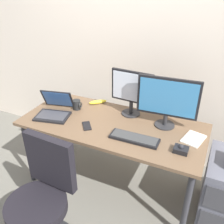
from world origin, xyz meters
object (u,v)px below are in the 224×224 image
(laptop, at_px, (54,110))
(monitor_main, at_px, (167,100))
(trackball_mouse, at_px, (181,149))
(banana, at_px, (98,102))
(paper_notepad, at_px, (193,139))
(office_chair, at_px, (43,205))
(monitor_side, at_px, (132,90))
(keyboard, at_px, (134,138))
(coffee_mug, at_px, (77,105))
(cell_phone, at_px, (87,126))

(laptop, bearing_deg, monitor_main, 13.57)
(trackball_mouse, height_order, banana, trackball_mouse)
(laptop, xyz_separation_m, paper_notepad, (1.30, 0.14, -0.04))
(office_chair, distance_m, paper_notepad, 1.29)
(office_chair, bearing_deg, monitor_main, 57.92)
(paper_notepad, bearing_deg, monitor_side, 163.82)
(monitor_side, relative_size, laptop, 1.16)
(keyboard, relative_size, paper_notepad, 1.98)
(coffee_mug, bearing_deg, monitor_main, 4.05)
(keyboard, height_order, laptop, laptop)
(monitor_side, bearing_deg, banana, 171.35)
(monitor_side, xyz_separation_m, keyboard, (0.18, -0.39, -0.24))
(monitor_main, xyz_separation_m, monitor_side, (-0.35, 0.07, -0.01))
(office_chair, xyz_separation_m, paper_notepad, (0.90, 0.88, 0.29))
(coffee_mug, height_order, paper_notepad, coffee_mug)
(coffee_mug, bearing_deg, paper_notepad, -2.42)
(monitor_main, relative_size, keyboard, 1.29)
(trackball_mouse, bearing_deg, office_chair, -141.04)
(cell_phone, bearing_deg, keyboard, -39.72)
(laptop, xyz_separation_m, trackball_mouse, (1.23, -0.07, -0.03))
(office_chair, bearing_deg, coffee_mug, 105.63)
(office_chair, bearing_deg, monitor_side, 75.80)
(monitor_main, xyz_separation_m, banana, (-0.75, 0.13, -0.24))
(keyboard, height_order, banana, banana)
(laptop, relative_size, banana, 2.00)
(monitor_main, xyz_separation_m, laptop, (-1.02, -0.25, -0.21))
(monitor_side, relative_size, paper_notepad, 2.11)
(banana, bearing_deg, monitor_main, -9.90)
(keyboard, bearing_deg, monitor_side, 115.10)
(coffee_mug, bearing_deg, laptop, -126.83)
(office_chair, distance_m, laptop, 0.91)
(office_chair, height_order, keyboard, office_chair)
(trackball_mouse, relative_size, paper_notepad, 0.53)
(office_chair, xyz_separation_m, laptop, (-0.40, 0.75, 0.34))
(monitor_main, bearing_deg, paper_notepad, -22.17)
(monitor_main, relative_size, monitor_side, 1.21)
(trackball_mouse, height_order, paper_notepad, trackball_mouse)
(office_chair, relative_size, cell_phone, 6.79)
(laptop, xyz_separation_m, banana, (0.27, 0.38, -0.03))
(monitor_main, distance_m, coffee_mug, 0.91)
(coffee_mug, relative_size, cell_phone, 0.68)
(laptop, relative_size, coffee_mug, 3.95)
(monitor_main, relative_size, trackball_mouse, 4.82)
(laptop, bearing_deg, trackball_mouse, -3.43)
(office_chair, relative_size, laptop, 2.54)
(banana, bearing_deg, monitor_side, -8.65)
(monitor_side, bearing_deg, coffee_mug, -165.91)
(monitor_main, xyz_separation_m, cell_phone, (-0.63, -0.31, -0.25))
(coffee_mug, bearing_deg, banana, 54.63)
(cell_phone, relative_size, banana, 0.75)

